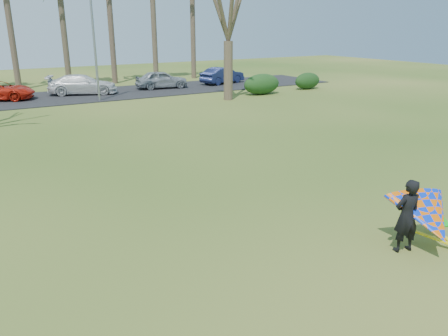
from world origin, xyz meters
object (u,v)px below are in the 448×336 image
car_3 (83,84)px  car_5 (222,75)px  streetlight (96,34)px  bare_tree_right (228,0)px  car_4 (162,79)px  kite_flyer (426,217)px

car_3 → car_5: size_ratio=1.16×
streetlight → car_3: bearing=96.0°
bare_tree_right → car_4: 9.59m
bare_tree_right → car_5: bearing=61.9°
car_3 → streetlight: bearing=-153.8°
car_3 → car_5: car_3 is taller
car_4 → car_5: (5.86, 0.08, -0.01)m
car_4 → bare_tree_right: bearing=-158.6°
bare_tree_right → kite_flyer: bare_tree_right is taller
kite_flyer → streetlight: bearing=90.8°
car_3 → car_4: size_ratio=1.19×
car_5 → kite_flyer: bearing=141.2°
bare_tree_right → streetlight: 9.05m
car_3 → car_5: (12.22, 0.00, -0.01)m
streetlight → car_4: size_ratio=1.90×
streetlight → car_5: 12.90m
car_5 → bare_tree_right: bearing=135.2°
bare_tree_right → kite_flyer: bearing=-109.8°
streetlight → kite_flyer: bearing=-89.2°
bare_tree_right → car_5: (4.01, 7.50, -5.79)m
streetlight → car_5: streetlight is taller
car_3 → bare_tree_right: bearing=-112.2°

